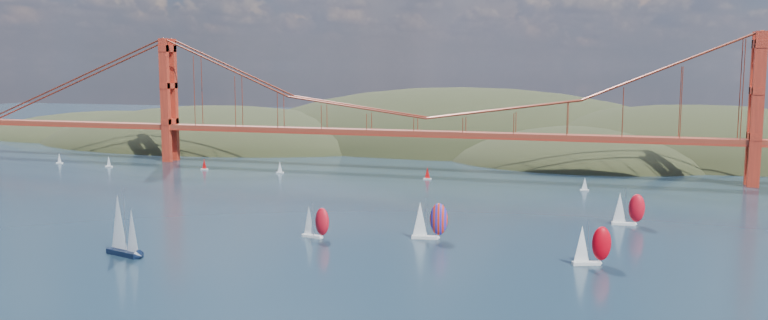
{
  "coord_description": "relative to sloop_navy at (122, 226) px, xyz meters",
  "views": [
    {
      "loc": [
        73.06,
        -113.08,
        42.83
      ],
      "look_at": [
        9.59,
        90.0,
        16.07
      ],
      "focal_mm": 35.0,
      "sensor_mm": 36.0,
      "label": 1
    }
  ],
  "objects": [
    {
      "name": "ground",
      "position": [
        33.37,
        -28.13,
        -6.83
      ],
      "size": [
        1200.0,
        1200.0,
        0.0
      ],
      "primitive_type": "plane",
      "color": "black",
      "rests_on": "ground"
    },
    {
      "name": "headlands",
      "position": [
        78.32,
        250.16,
        -19.29
      ],
      "size": [
        725.0,
        225.0,
        96.0
      ],
      "color": "black",
      "rests_on": "ground"
    },
    {
      "name": "bridge",
      "position": [
        31.62,
        151.87,
        25.4
      ],
      "size": [
        552.0,
        12.0,
        55.0
      ],
      "color": "maroon",
      "rests_on": "ground"
    },
    {
      "name": "sloop_navy",
      "position": [
        0.0,
        0.0,
        0.0
      ],
      "size": [
        10.46,
        7.29,
        15.47
      ],
      "rotation": [
        0.0,
        0.0,
        -0.29
      ],
      "color": "black",
      "rests_on": "ground"
    },
    {
      "name": "racer_0",
      "position": [
        35.1,
        29.17,
        -2.63
      ],
      "size": [
        7.91,
        4.23,
        8.88
      ],
      "rotation": [
        0.0,
        0.0,
        -0.21
      ],
      "color": "white",
      "rests_on": "ground"
    },
    {
      "name": "racer_1",
      "position": [
        102.08,
        23.06,
        -2.28
      ],
      "size": [
        8.6,
        5.57,
        9.62
      ],
      "rotation": [
        0.0,
        0.0,
        0.35
      ],
      "color": "silver",
      "rests_on": "ground"
    },
    {
      "name": "racer_3",
      "position": [
        110.07,
        68.32,
        -2.19
      ],
      "size": [
        8.61,
        3.62,
        9.81
      ],
      "rotation": [
        0.0,
        0.0,
        0.07
      ],
      "color": "white",
      "rests_on": "ground"
    },
    {
      "name": "racer_rwb",
      "position": [
        62.64,
        36.4,
        -1.93
      ],
      "size": [
        9.2,
        4.46,
        10.36
      ],
      "rotation": [
        0.0,
        0.0,
        0.15
      ],
      "color": "silver",
      "rests_on": "ground"
    },
    {
      "name": "distant_boat_0",
      "position": [
        -128.72,
        129.13,
        -4.42
      ],
      "size": [
        3.0,
        2.0,
        4.7
      ],
      "color": "silver",
      "rests_on": "ground"
    },
    {
      "name": "distant_boat_1",
      "position": [
        -100.07,
        125.59,
        -4.42
      ],
      "size": [
        3.0,
        2.0,
        4.7
      ],
      "color": "silver",
      "rests_on": "ground"
    },
    {
      "name": "distant_boat_2",
      "position": [
        -56.69,
        130.24,
        -4.42
      ],
      "size": [
        3.0,
        2.0,
        4.7
      ],
      "color": "silver",
      "rests_on": "ground"
    },
    {
      "name": "distant_boat_3",
      "position": [
        -22.53,
        130.8,
        -4.42
      ],
      "size": [
        3.0,
        2.0,
        4.7
      ],
      "color": "silver",
      "rests_on": "ground"
    },
    {
      "name": "distant_boat_8",
      "position": [
        96.58,
        122.94,
        -4.42
      ],
      "size": [
        3.0,
        2.0,
        4.7
      ],
      "color": "silver",
      "rests_on": "ground"
    },
    {
      "name": "distant_boat_9",
      "position": [
        38.27,
        132.25,
        -4.42
      ],
      "size": [
        3.0,
        2.0,
        4.7
      ],
      "color": "silver",
      "rests_on": "ground"
    }
  ]
}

